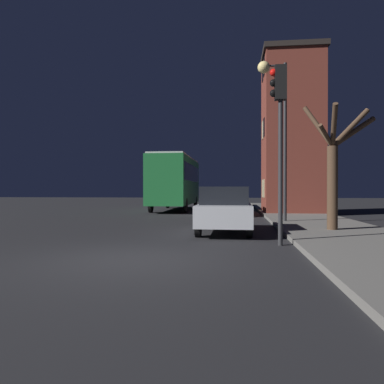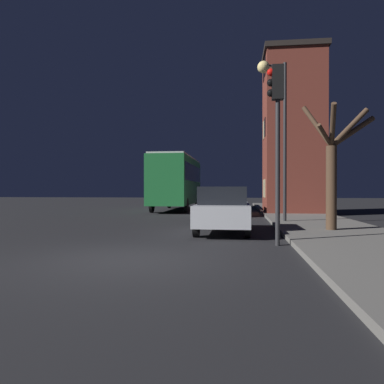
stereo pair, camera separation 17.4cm
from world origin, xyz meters
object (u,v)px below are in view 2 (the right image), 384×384
Objects in this scene: bus at (177,179)px; car_near_lane at (223,209)px; bare_tree at (334,165)px; car_mid_lane at (229,202)px; streetlamp at (274,102)px; traffic_light at (277,117)px.

car_near_lane is at bearing -74.02° from bus.
bare_tree reaches higher than car_mid_lane.
car_near_lane is 9.27m from car_mid_lane.
streetlamp is 1.63× the size of car_near_lane.
traffic_light is 0.51× the size of bus.
traffic_light is 1.13× the size of car_near_lane.
traffic_light is 17.15m from bus.
traffic_light is at bearing -94.53° from streetlamp.
car_mid_lane is (-2.05, 5.83, -4.44)m from streetlamp.
car_mid_lane is (-3.71, 9.13, -1.54)m from bare_tree.
bus is (-5.85, 10.05, -2.96)m from streetlamp.
bare_tree is at bearing 2.27° from car_near_lane.
car_near_lane is at bearing -177.73° from bare_tree.
car_mid_lane is (-1.56, 12.03, -2.63)m from traffic_light.
car_near_lane is 0.87× the size of car_mid_lane.
traffic_light reaches higher than bare_tree.
car_near_lane is (-3.65, -0.14, -1.48)m from bare_tree.
bare_tree is 9.97m from car_mid_lane.
traffic_light reaches higher than car_near_lane.
streetlamp reaches higher than bare_tree.
bare_tree is at bearing -67.87° from car_mid_lane.
traffic_light is at bearing -61.47° from car_near_lane.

